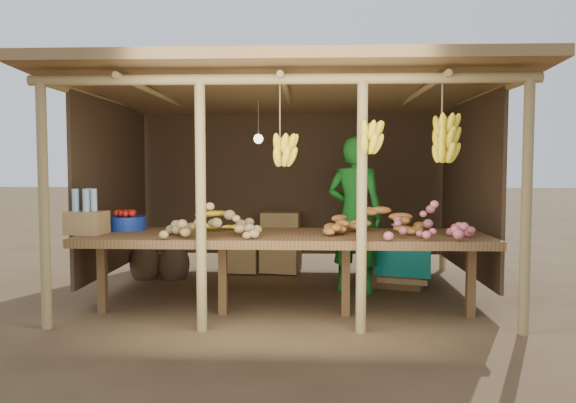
{
  "coord_description": "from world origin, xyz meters",
  "views": [
    {
      "loc": [
        0.27,
        -6.35,
        1.47
      ],
      "look_at": [
        0.0,
        0.0,
        1.05
      ],
      "focal_mm": 35.0,
      "sensor_mm": 36.0,
      "label": 1
    }
  ],
  "objects": [
    {
      "name": "ground",
      "position": [
        0.0,
        0.0,
        0.0
      ],
      "size": [
        60.0,
        60.0,
        0.0
      ],
      "primitive_type": "plane",
      "color": "brown",
      "rests_on": "ground"
    },
    {
      "name": "stall_structure",
      "position": [
        0.09,
        -0.01,
        1.92
      ],
      "size": [
        4.7,
        3.5,
        2.43
      ],
      "color": "#A38854",
      "rests_on": "ground"
    },
    {
      "name": "counter",
      "position": [
        0.0,
        -0.95,
        0.74
      ],
      "size": [
        3.9,
        1.05,
        0.8
      ],
      "color": "brown",
      "rests_on": "ground"
    },
    {
      "name": "potato_heap",
      "position": [
        -0.64,
        -1.21,
        0.98
      ],
      "size": [
        1.0,
        0.77,
        0.36
      ],
      "primitive_type": null,
      "rotation": [
        0.0,
        0.0,
        -0.31
      ],
      "color": "#987E4E",
      "rests_on": "counter"
    },
    {
      "name": "sweet_potato_heap",
      "position": [
        0.9,
        -0.87,
        0.98
      ],
      "size": [
        0.98,
        0.62,
        0.36
      ],
      "primitive_type": null,
      "rotation": [
        0.0,
        0.0,
        0.06
      ],
      "color": "#C77733",
      "rests_on": "counter"
    },
    {
      "name": "onion_heap",
      "position": [
        1.34,
        -1.23,
        0.98
      ],
      "size": [
        0.91,
        0.59,
        0.36
      ],
      "primitive_type": null,
      "rotation": [
        0.0,
        0.0,
        -0.08
      ],
      "color": "#C45F6A",
      "rests_on": "counter"
    },
    {
      "name": "banana_pile",
      "position": [
        -0.7,
        -0.68,
        0.97
      ],
      "size": [
        0.56,
        0.34,
        0.35
      ],
      "primitive_type": null,
      "rotation": [
        0.0,
        0.0,
        0.02
      ],
      "color": "yellow",
      "rests_on": "counter"
    },
    {
      "name": "tomato_basin",
      "position": [
        -1.63,
        -0.68,
        0.88
      ],
      "size": [
        0.39,
        0.39,
        0.21
      ],
      "rotation": [
        0.0,
        0.0,
        0.06
      ],
      "color": "navy",
      "rests_on": "counter"
    },
    {
      "name": "bottle_box",
      "position": [
        -1.9,
        -1.05,
        0.97
      ],
      "size": [
        0.38,
        0.31,
        0.44
      ],
      "color": "olive",
      "rests_on": "counter"
    },
    {
      "name": "vendor",
      "position": [
        0.77,
        0.1,
        0.89
      ],
      "size": [
        0.76,
        0.62,
        1.79
      ],
      "primitive_type": "imported",
      "rotation": [
        0.0,
        0.0,
        2.81
      ],
      "color": "#176A1E",
      "rests_on": "ground"
    },
    {
      "name": "tarp_crate",
      "position": [
        1.32,
        0.42,
        0.32
      ],
      "size": [
        0.79,
        0.73,
        0.77
      ],
      "color": "brown",
      "rests_on": "ground"
    },
    {
      "name": "carton_stack",
      "position": [
        -0.33,
        1.18,
        0.36
      ],
      "size": [
        1.1,
        0.46,
        0.81
      ],
      "color": "olive",
      "rests_on": "ground"
    },
    {
      "name": "burlap_sacks",
      "position": [
        -1.68,
        0.71,
        0.24
      ],
      "size": [
        0.77,
        0.4,
        0.55
      ],
      "color": "#463220",
      "rests_on": "ground"
    }
  ]
}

